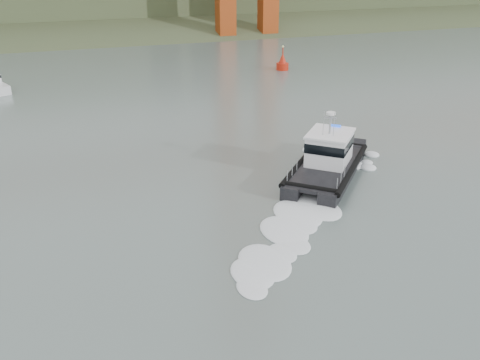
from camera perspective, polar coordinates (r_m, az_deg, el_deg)
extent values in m
plane|color=#566661|center=(25.98, 10.77, -12.20)|extent=(400.00, 400.00, 0.00)
cube|color=#394929|center=(111.56, -13.47, 15.38)|extent=(500.00, 44.72, 16.25)
cube|color=black|center=(38.59, 7.42, 1.17)|extent=(7.46, 8.30, 1.09)
cube|color=black|center=(38.11, 10.97, 0.62)|extent=(7.46, 8.30, 1.09)
cube|color=black|center=(37.76, 9.07, 1.26)|extent=(8.41, 8.89, 0.23)
cube|color=white|center=(38.17, 9.50, 3.34)|extent=(4.20, 4.26, 2.09)
cube|color=black|center=(38.04, 9.54, 3.87)|extent=(4.28, 4.33, 0.68)
cube|color=white|center=(37.80, 9.62, 4.93)|extent=(4.46, 4.51, 0.15)
cylinder|color=#94979D|center=(37.32, 9.60, 5.89)|extent=(0.15, 0.15, 1.63)
cylinder|color=white|center=(37.09, 9.68, 7.02)|extent=(0.64, 0.64, 0.16)
cylinder|color=#AF1D0C|center=(72.13, 4.54, 11.92)|extent=(1.60, 1.60, 1.07)
cone|color=#AF1D0C|center=(71.92, 4.57, 12.75)|extent=(1.24, 1.24, 1.60)
cylinder|color=#AF1D0C|center=(71.73, 4.60, 13.58)|extent=(0.14, 0.14, 0.89)
sphere|color=#E5D87F|center=(71.64, 4.61, 14.00)|extent=(0.27, 0.27, 0.27)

